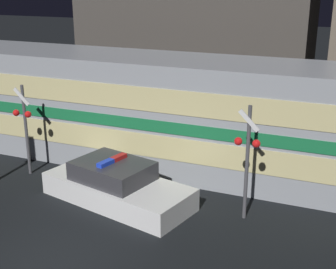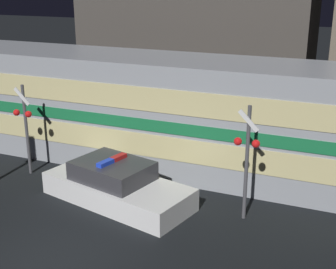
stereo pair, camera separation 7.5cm
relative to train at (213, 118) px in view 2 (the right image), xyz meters
name	(u,v)px [view 2 (the right image)]	position (x,y,z in m)	size (l,w,h in m)	color
ground_plane	(51,263)	(-1.72, -6.63, -1.89)	(120.00, 120.00, 0.00)	black
train	(213,118)	(0.00, 0.00, 0.00)	(21.35, 3.07, 3.77)	#999EA5
police_car	(116,186)	(-1.86, -3.24, -1.40)	(4.79, 2.80, 1.32)	silver
crossing_signal_near	(247,154)	(1.85, -2.82, 0.00)	(0.69, 0.27, 3.19)	#4C4C51
crossing_signal_far	(25,122)	(-5.55, -2.61, -0.08)	(0.69, 0.27, 3.04)	#4C4C51
building_left	(195,30)	(-3.64, 8.24, 1.91)	(11.42, 4.14, 7.58)	#47423D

